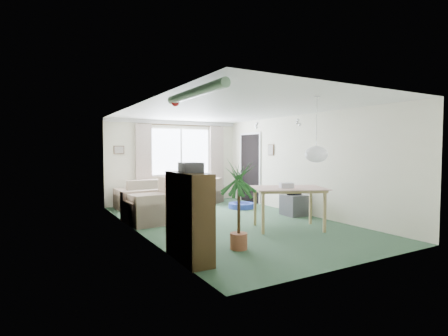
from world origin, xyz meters
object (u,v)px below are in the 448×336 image
sofa (146,193)px  tv_cube (294,205)px  coffee_table (180,201)px  bookshelf (189,216)px  dining_table (288,209)px  armchair_left (151,200)px  houseplant (239,206)px  pet_bed (242,206)px  armchair_corner (206,190)px

sofa → tv_cube: (2.72, -2.83, -0.14)m
coffee_table → tv_cube: size_ratio=1.52×
bookshelf → tv_cube: (3.54, 1.85, -0.38)m
coffee_table → bookshelf: 4.52m
coffee_table → sofa: bearing=148.9°
coffee_table → dining_table: (0.88, -3.39, 0.22)m
sofa → armchair_left: size_ratio=1.46×
armchair_left → houseplant: bearing=8.2°
sofa → bookshelf: (-0.82, -4.67, 0.23)m
armchair_left → tv_cube: (3.20, -0.90, -0.23)m
sofa → coffee_table: (0.78, -0.47, -0.20)m
sofa → pet_bed: (2.17, -1.37, -0.32)m
sofa → armchair_corner: bearing=178.3°
bookshelf → tv_cube: bookshelf is taller
armchair_left → sofa: bearing=162.1°
tv_cube → pet_bed: 1.57m
sofa → houseplant: houseplant is taller
sofa → pet_bed: bearing=146.8°
bookshelf → dining_table: 2.63m
dining_table → sofa: bearing=113.3°
armchair_corner → dining_table: 3.84m
armchair_corner → tv_cube: 2.95m
armchair_corner → coffee_table: armchair_corner is taller
sofa → dining_table: bearing=112.4°
bookshelf → armchair_corner: bearing=61.9°
houseplant → pet_bed: bearing=56.7°
coffee_table → armchair_left: bearing=-131.0°
coffee_table → pet_bed: (1.39, -0.90, -0.11)m
armchair_left → coffee_table: bearing=135.3°
armchair_corner → dining_table: (-0.14, -3.83, 0.03)m
bookshelf → dining_table: (2.49, 0.82, -0.22)m
coffee_table → pet_bed: coffee_table is taller
sofa → tv_cube: 3.92m
dining_table → pet_bed: (0.51, 2.49, -0.33)m
sofa → tv_cube: bearing=132.9°
coffee_table → armchair_corner: bearing=23.5°
sofa → armchair_left: (-0.48, -1.93, 0.09)m
armchair_corner → armchair_left: bearing=3.5°
armchair_left → bookshelf: (-0.34, -2.74, 0.14)m
armchair_corner → pet_bed: armchair_corner is taller
bookshelf → pet_bed: (3.00, 3.31, -0.55)m
houseplant → pet_bed: size_ratio=1.98×
armchair_left → coffee_table: 1.95m
bookshelf → dining_table: bookshelf is taller
sofa → tv_cube: size_ratio=2.89×
houseplant → coffee_table: bearing=80.2°
sofa → bookshelf: bearing=79.0°
bookshelf → houseplant: (0.90, 0.11, 0.06)m
armchair_corner → armchair_left: armchair_left is taller
tv_cube → armchair_left: bearing=167.6°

